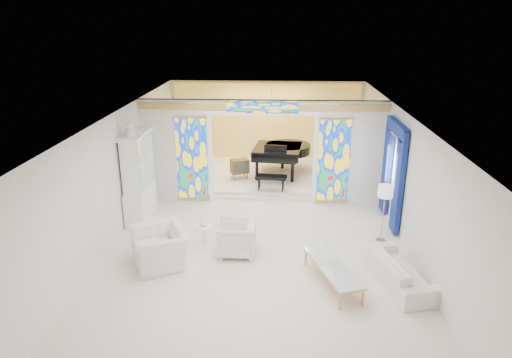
# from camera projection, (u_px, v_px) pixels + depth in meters

# --- Properties ---
(floor) EXTENTS (12.00, 12.00, 0.00)m
(floor) POSITION_uv_depth(u_px,v_px,m) (259.00, 230.00, 11.68)
(floor) COLOR white
(floor) RESTS_ON ground
(ceiling) EXTENTS (7.00, 12.00, 0.02)m
(ceiling) POSITION_uv_depth(u_px,v_px,m) (260.00, 114.00, 10.68)
(ceiling) COLOR white
(ceiling) RESTS_ON wall_back
(wall_back) EXTENTS (7.00, 0.02, 3.00)m
(wall_back) POSITION_uv_depth(u_px,v_px,m) (267.00, 122.00, 16.83)
(wall_back) COLOR silver
(wall_back) RESTS_ON floor
(wall_front) EXTENTS (7.00, 0.02, 3.00)m
(wall_front) POSITION_uv_depth(u_px,v_px,m) (237.00, 335.00, 5.54)
(wall_front) COLOR silver
(wall_front) RESTS_ON floor
(wall_left) EXTENTS (0.02, 12.00, 3.00)m
(wall_left) POSITION_uv_depth(u_px,v_px,m) (119.00, 172.00, 11.35)
(wall_left) COLOR silver
(wall_left) RESTS_ON floor
(wall_right) EXTENTS (0.02, 12.00, 3.00)m
(wall_right) POSITION_uv_depth(u_px,v_px,m) (404.00, 177.00, 11.01)
(wall_right) COLOR silver
(wall_right) RESTS_ON floor
(partition_wall) EXTENTS (7.00, 0.22, 3.00)m
(partition_wall) POSITION_uv_depth(u_px,v_px,m) (263.00, 147.00, 13.01)
(partition_wall) COLOR silver
(partition_wall) RESTS_ON floor
(stained_glass_left) EXTENTS (0.90, 0.04, 2.40)m
(stained_glass_left) POSITION_uv_depth(u_px,v_px,m) (192.00, 159.00, 13.13)
(stained_glass_left) COLOR gold
(stained_glass_left) RESTS_ON partition_wall
(stained_glass_right) EXTENTS (0.90, 0.04, 2.40)m
(stained_glass_right) POSITION_uv_depth(u_px,v_px,m) (334.00, 161.00, 12.93)
(stained_glass_right) COLOR gold
(stained_glass_right) RESTS_ON partition_wall
(stained_glass_transom) EXTENTS (2.00, 0.04, 0.34)m
(stained_glass_transom) POSITION_uv_depth(u_px,v_px,m) (263.00, 107.00, 12.52)
(stained_glass_transom) COLOR gold
(stained_glass_transom) RESTS_ON partition_wall
(alcove_platform) EXTENTS (6.80, 3.80, 0.18)m
(alcove_platform) POSITION_uv_depth(u_px,v_px,m) (265.00, 175.00, 15.51)
(alcove_platform) COLOR white
(alcove_platform) RESTS_ON floor
(gold_curtain_back) EXTENTS (6.70, 0.10, 2.90)m
(gold_curtain_back) POSITION_uv_depth(u_px,v_px,m) (267.00, 123.00, 16.72)
(gold_curtain_back) COLOR gold
(gold_curtain_back) RESTS_ON wall_back
(chandelier) EXTENTS (0.48, 0.48, 0.30)m
(chandelier) POSITION_uv_depth(u_px,v_px,m) (271.00, 103.00, 14.59)
(chandelier) COLOR #D7984B
(chandelier) RESTS_ON ceiling
(blue_drapes) EXTENTS (0.14, 1.85, 2.65)m
(blue_drapes) POSITION_uv_depth(u_px,v_px,m) (393.00, 165.00, 11.65)
(blue_drapes) COLOR navy
(blue_drapes) RESTS_ON wall_right
(china_cabinet) EXTENTS (0.56, 1.46, 2.72)m
(china_cabinet) POSITION_uv_depth(u_px,v_px,m) (139.00, 177.00, 12.01)
(china_cabinet) COLOR white
(china_cabinet) RESTS_ON floor
(armchair_left) EXTENTS (1.51, 1.58, 0.80)m
(armchair_left) POSITION_uv_depth(u_px,v_px,m) (160.00, 247.00, 9.97)
(armchair_left) COLOR silver
(armchair_left) RESTS_ON floor
(armchair_right) EXTENTS (0.87, 0.84, 0.79)m
(armchair_right) POSITION_uv_depth(u_px,v_px,m) (236.00, 238.00, 10.40)
(armchair_right) COLOR silver
(armchair_right) RESTS_ON floor
(sofa) EXTENTS (1.24, 2.15, 0.59)m
(sofa) POSITION_uv_depth(u_px,v_px,m) (399.00, 270.00, 9.28)
(sofa) COLOR white
(sofa) RESTS_ON floor
(side_table) EXTENTS (0.52, 0.52, 0.54)m
(side_table) POSITION_uv_depth(u_px,v_px,m) (204.00, 233.00, 10.74)
(side_table) COLOR white
(side_table) RESTS_ON floor
(vase) EXTENTS (0.22, 0.22, 0.20)m
(vase) POSITION_uv_depth(u_px,v_px,m) (204.00, 222.00, 10.64)
(vase) COLOR white
(vase) RESTS_ON side_table
(coffee_table) EXTENTS (1.13, 1.91, 0.41)m
(coffee_table) POSITION_uv_depth(u_px,v_px,m) (333.00, 268.00, 9.20)
(coffee_table) COLOR silver
(coffee_table) RESTS_ON floor
(floor_lamp) EXTENTS (0.37, 0.37, 1.44)m
(floor_lamp) POSITION_uv_depth(u_px,v_px,m) (385.00, 194.00, 10.71)
(floor_lamp) COLOR #D7984B
(floor_lamp) RESTS_ON floor
(grand_piano) EXTENTS (2.03, 2.94, 1.15)m
(grand_piano) POSITION_uv_depth(u_px,v_px,m) (282.00, 151.00, 15.16)
(grand_piano) COLOR black
(grand_piano) RESTS_ON alcove_platform
(tv_console) EXTENTS (0.66, 0.57, 0.65)m
(tv_console) POSITION_uv_depth(u_px,v_px,m) (240.00, 166.00, 14.76)
(tv_console) COLOR #55331E
(tv_console) RESTS_ON alcove_platform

